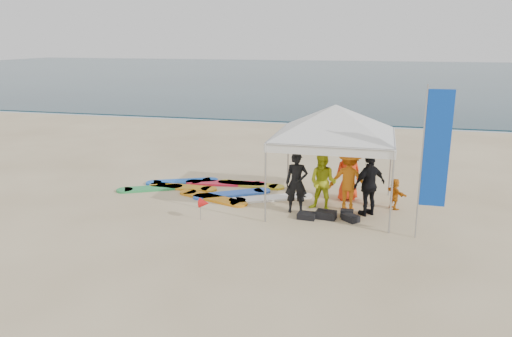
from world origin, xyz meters
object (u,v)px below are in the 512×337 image
object	(u,v)px
person_orange_b	(348,173)
canopy_tent	(336,105)
person_seated	(395,194)
feather_flag	(435,151)
person_black_a	(297,183)
person_yellow	(323,182)
surfboard_spread	(215,189)
person_orange_a	(349,180)
marker_pennant	(204,203)
person_black_b	(369,185)

from	to	relation	value
person_orange_b	canopy_tent	world-z (taller)	canopy_tent
person_seated	feather_flag	bearing A→B (deg)	165.76
person_black_a	feather_flag	distance (m)	4.03
person_yellow	surfboard_spread	bearing A→B (deg)	174.92
person_black_a	surfboard_spread	distance (m)	3.43
person_yellow	person_orange_b	world-z (taller)	person_orange_b
person_yellow	person_orange_b	size ratio (longest dim) A/B	0.98
person_seated	surfboard_spread	world-z (taller)	person_seated
person_orange_a	person_seated	world-z (taller)	person_orange_a
person_black_a	person_seated	bearing A→B (deg)	12.24
canopy_tent	feather_flag	world-z (taller)	feather_flag
person_seated	canopy_tent	bearing A→B (deg)	66.76
person_black_a	feather_flag	world-z (taller)	feather_flag
person_orange_a	canopy_tent	distance (m)	2.23
person_yellow	canopy_tent	distance (m)	2.28
person_black_a	person_orange_a	distance (m)	1.58
person_yellow	feather_flag	distance (m)	3.54
canopy_tent	feather_flag	distance (m)	3.28
person_orange_b	marker_pennant	xyz separation A→B (m)	(-3.73, -2.85, -0.37)
person_black_a	surfboard_spread	world-z (taller)	person_black_a
person_yellow	person_orange_a	bearing A→B (deg)	30.44
person_black_a	person_orange_b	world-z (taller)	person_black_a
person_black_b	surfboard_spread	size ratio (longest dim) A/B	0.29
person_black_a	person_seated	distance (m)	2.99
person_black_b	marker_pennant	distance (m)	4.71
feather_flag	surfboard_spread	distance (m)	7.43
person_seated	marker_pennant	world-z (taller)	person_seated
person_orange_b	marker_pennant	distance (m)	4.71
person_orange_a	person_orange_b	xyz separation A→B (m)	(-0.10, 0.95, -0.05)
canopy_tent	marker_pennant	bearing A→B (deg)	-149.81
person_seated	marker_pennant	size ratio (longest dim) A/B	1.46
person_seated	person_black_a	bearing A→B (deg)	75.43
canopy_tent	feather_flag	size ratio (longest dim) A/B	1.21
marker_pennant	surfboard_spread	world-z (taller)	marker_pennant
person_black_a	person_orange_a	world-z (taller)	person_orange_a
person_black_a	person_orange_b	xyz separation A→B (m)	(1.36, 1.55, -0.02)
marker_pennant	person_yellow	bearing A→B (deg)	27.96
person_orange_b	feather_flag	bearing A→B (deg)	99.41
person_black_b	surfboard_spread	bearing A→B (deg)	-54.02
marker_pennant	person_orange_a	bearing A→B (deg)	26.35
marker_pennant	canopy_tent	bearing A→B (deg)	30.19
person_orange_a	marker_pennant	size ratio (longest dim) A/B	2.89
person_yellow	person_orange_b	distance (m)	1.36
surfboard_spread	canopy_tent	bearing A→B (deg)	-11.30
person_orange_a	person_seated	bearing A→B (deg)	-155.53
person_yellow	person_black_b	size ratio (longest dim) A/B	0.94
person_black_b	canopy_tent	distance (m)	2.47
person_yellow	marker_pennant	xyz separation A→B (m)	(-3.10, -1.64, -0.36)
marker_pennant	surfboard_spread	size ratio (longest dim) A/B	0.10
person_yellow	person_orange_a	world-z (taller)	person_orange_a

